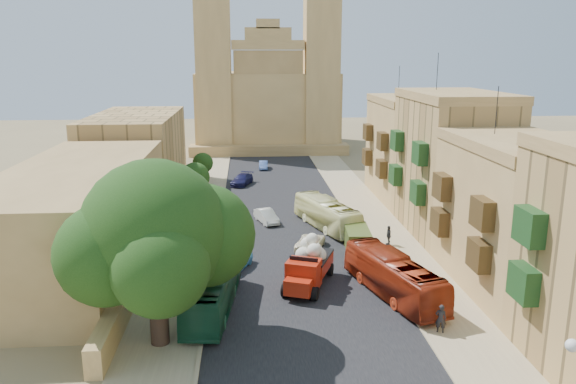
{
  "coord_description": "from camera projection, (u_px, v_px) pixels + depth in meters",
  "views": [
    {
      "loc": [
        -4.03,
        -27.74,
        17.15
      ],
      "look_at": [
        0.0,
        26.0,
        4.0
      ],
      "focal_mm": 35.0,
      "sensor_mm": 36.0,
      "label": 1
    }
  ],
  "objects": [
    {
      "name": "car_blue_b",
      "position": [
        263.0,
        165.0,
        86.91
      ],
      "size": [
        1.42,
        3.73,
        1.22
      ],
      "primitive_type": "imported",
      "rotation": [
        0.0,
        0.0,
        -0.04
      ],
      "color": "#4D6DB5",
      "rests_on": "ground"
    },
    {
      "name": "bus_cream_east",
      "position": [
        327.0,
        214.0,
        56.93
      ],
      "size": [
        5.86,
        10.9,
        2.97
      ],
      "primitive_type": "imported",
      "rotation": [
        0.0,
        0.0,
        3.48
      ],
      "color": "#FDFAAF",
      "rests_on": "ground"
    },
    {
      "name": "street_tree_a",
      "position": [
        167.0,
        253.0,
        41.44
      ],
      "size": [
        2.85,
        2.85,
        4.38
      ],
      "color": "#35241A",
      "rests_on": "ground"
    },
    {
      "name": "sidewalk_west",
      "position": [
        196.0,
        221.0,
        59.61
      ],
      "size": [
        5.0,
        140.0,
        0.01
      ],
      "primitive_type": "cube",
      "color": "tan",
      "rests_on": "ground"
    },
    {
      "name": "bus_red_east",
      "position": [
        394.0,
        276.0,
        40.77
      ],
      "size": [
        5.56,
        11.23,
        3.05
      ],
      "primitive_type": "imported",
      "rotation": [
        0.0,
        0.0,
        3.43
      ],
      "color": "maroon",
      "rests_on": "ground"
    },
    {
      "name": "street_tree_b",
      "position": [
        184.0,
        210.0,
        53.07
      ],
      "size": [
        2.82,
        2.82,
        4.34
      ],
      "color": "#35241A",
      "rests_on": "ground"
    },
    {
      "name": "street_tree_c",
      "position": [
        195.0,
        177.0,
        64.55
      ],
      "size": [
        3.4,
        3.4,
        5.23
      ],
      "color": "#35241A",
      "rests_on": "ground"
    },
    {
      "name": "ground",
      "position": [
        323.0,
        372.0,
        31.24
      ],
      "size": [
        260.0,
        260.0,
        0.0
      ],
      "primitive_type": "plane",
      "color": "olive"
    },
    {
      "name": "pedestrian_a",
      "position": [
        441.0,
        319.0,
        35.49
      ],
      "size": [
        0.8,
        0.66,
        1.89
      ],
      "primitive_type": "imported",
      "rotation": [
        0.0,
        0.0,
        2.79
      ],
      "color": "black",
      "rests_on": "ground"
    },
    {
      "name": "kerb_west",
      "position": [
        220.0,
        220.0,
        59.78
      ],
      "size": [
        0.25,
        140.0,
        0.12
      ],
      "primitive_type": "cube",
      "color": "tan",
      "rests_on": "ground"
    },
    {
      "name": "car_cream",
      "position": [
        310.0,
        242.0,
        51.01
      ],
      "size": [
        3.51,
        5.11,
        1.3
      ],
      "primitive_type": "imported",
      "rotation": [
        0.0,
        0.0,
        2.82
      ],
      "color": "#FEF0CA",
      "rests_on": "ground"
    },
    {
      "name": "church",
      "position": [
        267.0,
        97.0,
        105.14
      ],
      "size": [
        28.0,
        22.5,
        36.3
      ],
      "color": "tan",
      "rests_on": "ground"
    },
    {
      "name": "sidewalk_east",
      "position": [
        372.0,
        217.0,
        60.99
      ],
      "size": [
        5.0,
        140.0,
        0.01
      ],
      "primitive_type": "cube",
      "color": "tan",
      "rests_on": "ground"
    },
    {
      "name": "car_dkblue",
      "position": [
        242.0,
        180.0,
        76.24
      ],
      "size": [
        3.5,
        5.33,
        1.44
      ],
      "primitive_type": "imported",
      "rotation": [
        0.0,
        0.0,
        -0.33
      ],
      "color": "#151640",
      "rests_on": "ground"
    },
    {
      "name": "kerb_east",
      "position": [
        350.0,
        217.0,
        60.79
      ],
      "size": [
        0.25,
        140.0,
        0.12
      ],
      "primitive_type": "cube",
      "color": "tan",
      "rests_on": "ground"
    },
    {
      "name": "townhouse_c",
      "position": [
        451.0,
        163.0,
        54.98
      ],
      "size": [
        9.0,
        14.0,
        17.4
      ],
      "color": "tan",
      "rests_on": "ground"
    },
    {
      "name": "pedestrian_c",
      "position": [
        389.0,
        235.0,
        51.96
      ],
      "size": [
        0.46,
        1.08,
        1.85
      ],
      "primitive_type": "imported",
      "rotation": [
        0.0,
        0.0,
        4.71
      ],
      "color": "#313133",
      "rests_on": "ground"
    },
    {
      "name": "red_truck",
      "position": [
        309.0,
        264.0,
        42.57
      ],
      "size": [
        4.63,
        7.02,
        3.88
      ],
      "color": "#B1220D",
      "rests_on": "ground"
    },
    {
      "name": "olive_pickup",
      "position": [
        357.0,
        239.0,
        50.81
      ],
      "size": [
        2.47,
        4.89,
        1.96
      ],
      "color": "#475720",
      "rests_on": "ground"
    },
    {
      "name": "road_surface",
      "position": [
        285.0,
        219.0,
        60.3
      ],
      "size": [
        14.0,
        140.0,
        0.01
      ],
      "primitive_type": "cube",
      "color": "black",
      "rests_on": "ground"
    },
    {
      "name": "car_blue_a",
      "position": [
        237.0,
        261.0,
        46.21
      ],
      "size": [
        3.04,
        4.42,
        1.4
      ],
      "primitive_type": "imported",
      "rotation": [
        0.0,
        0.0,
        -0.37
      ],
      "color": "#459AC8",
      "rests_on": "ground"
    },
    {
      "name": "car_white_b",
      "position": [
        304.0,
        199.0,
        66.42
      ],
      "size": [
        1.72,
        3.6,
        1.19
      ],
      "primitive_type": "imported",
      "rotation": [
        0.0,
        0.0,
        3.05
      ],
      "color": "white",
      "rests_on": "ground"
    },
    {
      "name": "townhouse_b",
      "position": [
        517.0,
        214.0,
        41.71
      ],
      "size": [
        9.0,
        14.0,
        14.9
      ],
      "color": "tan",
      "rests_on": "ground"
    },
    {
      "name": "bus_green_north",
      "position": [
        213.0,
        289.0,
        38.57
      ],
      "size": [
        3.74,
        11.06,
        3.02
      ],
      "primitive_type": "imported",
      "rotation": [
        0.0,
        0.0,
        -0.11
      ],
      "color": "#1A5033",
      "rests_on": "ground"
    },
    {
      "name": "townhouse_d",
      "position": [
        410.0,
        148.0,
        68.72
      ],
      "size": [
        9.0,
        14.0,
        15.9
      ],
      "color": "tan",
      "rests_on": "ground"
    },
    {
      "name": "west_wall",
      "position": [
        152.0,
        245.0,
        49.49
      ],
      "size": [
        1.0,
        40.0,
        1.8
      ],
      "primitive_type": "cube",
      "color": "tan",
      "rests_on": "ground"
    },
    {
      "name": "west_building_mid",
      "position": [
        137.0,
        153.0,
        71.37
      ],
      "size": [
        10.0,
        22.0,
        10.0
      ],
      "primitive_type": "cube",
      "color": "tan",
      "rests_on": "ground"
    },
    {
      "name": "car_white_a",
      "position": [
        266.0,
        216.0,
        59.0
      ],
      "size": [
        2.72,
        4.46,
        1.39
      ],
      "primitive_type": "imported",
      "rotation": [
        0.0,
        0.0,
        0.32
      ],
      "color": "silver",
      "rests_on": "ground"
    },
    {
      "name": "street_tree_d",
      "position": [
        203.0,
        163.0,
        76.33
      ],
      "size": [
        2.8,
        2.8,
        4.31
      ],
      "color": "#35241A",
      "rests_on": "ground"
    },
    {
      "name": "west_building_low",
      "position": [
        78.0,
        216.0,
        46.37
      ],
      "size": [
        10.0,
        28.0,
        8.4
      ],
      "primitive_type": "cube",
      "color": "#9D7944",
      "rests_on": "ground"
    },
    {
      "name": "ficus_tree",
      "position": [
        156.0,
        238.0,
        32.83
      ],
      "size": [
        11.43,
        10.52,
        11.43
      ],
      "color": "#35241A",
      "rests_on": "ground"
    }
  ]
}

